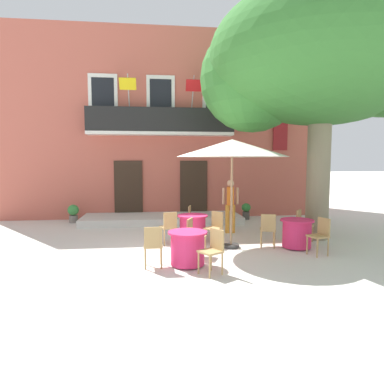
{
  "coord_description": "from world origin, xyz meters",
  "views": [
    {
      "loc": [
        -0.82,
        -8.6,
        2.3
      ],
      "look_at": [
        0.43,
        2.15,
        1.3
      ],
      "focal_mm": 31.74,
      "sensor_mm": 36.0,
      "label": 1
    }
  ],
  "objects_px": {
    "cafe_chair_front_1": "(194,235)",
    "ground_planter_right": "(246,210)",
    "cafe_table_front": "(188,248)",
    "cafe_chair_front_2": "(153,244)",
    "cafe_table_near_tree": "(193,228)",
    "plane_tree": "(318,62)",
    "cafe_chair_near_tree_2": "(193,218)",
    "pedestrian_near_entrance": "(230,203)",
    "cafe_table_middle": "(297,233)",
    "cafe_umbrella": "(232,149)",
    "cafe_chair_near_tree_1": "(215,226)",
    "cafe_chair_middle_1": "(302,224)",
    "cafe_chair_near_tree_0": "(169,226)",
    "cafe_chair_middle_0": "(320,234)",
    "cafe_chair_front_0": "(213,248)",
    "cafe_chair_middle_2": "(268,228)",
    "ground_planter_left": "(73,213)"
  },
  "relations": [
    {
      "from": "cafe_chair_front_2",
      "to": "cafe_umbrella",
      "type": "xyz_separation_m",
      "value": [
        2.06,
        1.5,
        2.08
      ]
    },
    {
      "from": "cafe_chair_front_1",
      "to": "ground_planter_left",
      "type": "distance_m",
      "value": 6.32
    },
    {
      "from": "cafe_chair_front_0",
      "to": "cafe_chair_middle_2",
      "type": "bearing_deg",
      "value": 46.28
    },
    {
      "from": "cafe_table_near_tree",
      "to": "ground_planter_left",
      "type": "distance_m",
      "value": 5.33
    },
    {
      "from": "cafe_chair_front_1",
      "to": "cafe_chair_front_2",
      "type": "xyz_separation_m",
      "value": [
        -0.97,
        -0.8,
        0.0
      ]
    },
    {
      "from": "cafe_chair_middle_1",
      "to": "plane_tree",
      "type": "bearing_deg",
      "value": 39.38
    },
    {
      "from": "cafe_chair_middle_0",
      "to": "cafe_umbrella",
      "type": "distance_m",
      "value": 3.04
    },
    {
      "from": "cafe_chair_near_tree_1",
      "to": "cafe_table_middle",
      "type": "relative_size",
      "value": 1.05
    },
    {
      "from": "cafe_chair_near_tree_2",
      "to": "pedestrian_near_entrance",
      "type": "height_order",
      "value": "pedestrian_near_entrance"
    },
    {
      "from": "cafe_chair_near_tree_1",
      "to": "cafe_table_front",
      "type": "xyz_separation_m",
      "value": [
        -0.93,
        -1.72,
        -0.14
      ]
    },
    {
      "from": "cafe_chair_near_tree_0",
      "to": "cafe_umbrella",
      "type": "xyz_separation_m",
      "value": [
        1.62,
        -0.51,
        2.08
      ]
    },
    {
      "from": "cafe_chair_front_1",
      "to": "cafe_table_middle",
      "type": "bearing_deg",
      "value": 9.01
    },
    {
      "from": "plane_tree",
      "to": "cafe_umbrella",
      "type": "xyz_separation_m",
      "value": [
        -2.65,
        -0.79,
        -2.49
      ]
    },
    {
      "from": "cafe_chair_near_tree_0",
      "to": "cafe_chair_near_tree_1",
      "type": "bearing_deg",
      "value": -9.34
    },
    {
      "from": "cafe_chair_near_tree_2",
      "to": "cafe_chair_front_2",
      "type": "xyz_separation_m",
      "value": [
        -1.22,
        -3.06,
        0.0
      ]
    },
    {
      "from": "plane_tree",
      "to": "cafe_chair_near_tree_0",
      "type": "distance_m",
      "value": 6.26
    },
    {
      "from": "cafe_chair_middle_0",
      "to": "ground_planter_left",
      "type": "bearing_deg",
      "value": 143.37
    },
    {
      "from": "cafe_chair_middle_2",
      "to": "ground_planter_right",
      "type": "xyz_separation_m",
      "value": [
        0.62,
        4.33,
        -0.17
      ]
    },
    {
      "from": "cafe_chair_middle_0",
      "to": "pedestrian_near_entrance",
      "type": "distance_m",
      "value": 3.21
    },
    {
      "from": "cafe_chair_middle_1",
      "to": "pedestrian_near_entrance",
      "type": "relative_size",
      "value": 0.54
    },
    {
      "from": "cafe_chair_front_0",
      "to": "pedestrian_near_entrance",
      "type": "distance_m",
      "value": 4.02
    },
    {
      "from": "cafe_chair_front_2",
      "to": "pedestrian_near_entrance",
      "type": "bearing_deg",
      "value": 53.39
    },
    {
      "from": "plane_tree",
      "to": "cafe_table_near_tree",
      "type": "relative_size",
      "value": 8.29
    },
    {
      "from": "cafe_table_front",
      "to": "ground_planter_left",
      "type": "xyz_separation_m",
      "value": [
        -3.7,
        5.67,
        -0.02
      ]
    },
    {
      "from": "cafe_table_front",
      "to": "cafe_chair_front_2",
      "type": "xyz_separation_m",
      "value": [
        -0.75,
        -0.08,
        0.14
      ]
    },
    {
      "from": "cafe_chair_near_tree_2",
      "to": "cafe_table_middle",
      "type": "xyz_separation_m",
      "value": [
        2.54,
        -1.82,
        -0.14
      ]
    },
    {
      "from": "cafe_chair_front_1",
      "to": "ground_planter_right",
      "type": "height_order",
      "value": "cafe_chair_front_1"
    },
    {
      "from": "cafe_table_near_tree",
      "to": "plane_tree",
      "type": "bearing_deg",
      "value": -0.44
    },
    {
      "from": "cafe_chair_near_tree_1",
      "to": "cafe_table_front",
      "type": "relative_size",
      "value": 1.05
    },
    {
      "from": "cafe_chair_near_tree_0",
      "to": "ground_planter_left",
      "type": "relative_size",
      "value": 1.35
    },
    {
      "from": "cafe_chair_near_tree_2",
      "to": "cafe_chair_middle_0",
      "type": "relative_size",
      "value": 1.0
    },
    {
      "from": "cafe_umbrella",
      "to": "cafe_chair_middle_2",
      "type": "bearing_deg",
      "value": -7.03
    },
    {
      "from": "cafe_table_middle",
      "to": "cafe_umbrella",
      "type": "height_order",
      "value": "cafe_umbrella"
    },
    {
      "from": "ground_planter_right",
      "to": "cafe_table_front",
      "type": "bearing_deg",
      "value": -117.23
    },
    {
      "from": "ground_planter_right",
      "to": "cafe_chair_middle_2",
      "type": "bearing_deg",
      "value": -98.18
    },
    {
      "from": "cafe_chair_front_1",
      "to": "ground_planter_right",
      "type": "xyz_separation_m",
      "value": [
        2.67,
        4.9,
        -0.17
      ]
    },
    {
      "from": "ground_planter_right",
      "to": "cafe_chair_middle_1",
      "type": "bearing_deg",
      "value": -81.87
    },
    {
      "from": "cafe_umbrella",
      "to": "ground_planter_right",
      "type": "relative_size",
      "value": 4.58
    },
    {
      "from": "cafe_chair_near_tree_2",
      "to": "cafe_chair_front_2",
      "type": "bearing_deg",
      "value": -111.77
    },
    {
      "from": "cafe_chair_near_tree_2",
      "to": "cafe_chair_front_0",
      "type": "height_order",
      "value": "same"
    },
    {
      "from": "cafe_chair_front_0",
      "to": "cafe_chair_front_2",
      "type": "xyz_separation_m",
      "value": [
        -1.21,
        0.51,
        0.0
      ]
    },
    {
      "from": "plane_tree",
      "to": "cafe_umbrella",
      "type": "relative_size",
      "value": 2.47
    },
    {
      "from": "cafe_table_near_tree",
      "to": "cafe_chair_middle_1",
      "type": "distance_m",
      "value": 3.11
    },
    {
      "from": "cafe_table_middle",
      "to": "cafe_chair_middle_1",
      "type": "distance_m",
      "value": 0.77
    },
    {
      "from": "cafe_chair_middle_2",
      "to": "cafe_chair_near_tree_0",
      "type": "bearing_deg",
      "value": 166.34
    },
    {
      "from": "pedestrian_near_entrance",
      "to": "cafe_table_middle",
      "type": "bearing_deg",
      "value": -57.22
    },
    {
      "from": "cafe_chair_front_1",
      "to": "cafe_chair_near_tree_2",
      "type": "bearing_deg",
      "value": 83.72
    },
    {
      "from": "cafe_table_front",
      "to": "cafe_chair_near_tree_2",
      "type": "bearing_deg",
      "value": 80.98
    },
    {
      "from": "cafe_chair_middle_0",
      "to": "cafe_chair_front_1",
      "type": "distance_m",
      "value": 3.09
    },
    {
      "from": "cafe_table_near_tree",
      "to": "cafe_chair_middle_2",
      "type": "xyz_separation_m",
      "value": [
        1.9,
        -0.93,
        0.14
      ]
    }
  ]
}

